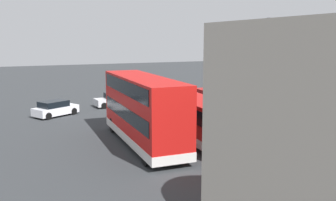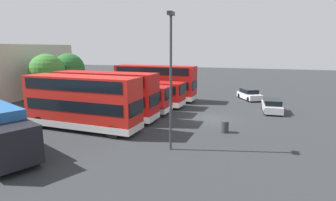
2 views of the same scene
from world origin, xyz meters
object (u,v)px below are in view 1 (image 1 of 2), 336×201
Objects in this scene: bus_double_decker_second at (280,100)px; waste_bin_yellow at (210,102)px; bus_single_deck_fourth at (198,118)px; car_small_green at (55,109)px; car_hatchback_silver at (117,99)px; bus_double_decker_near_end at (317,97)px; bus_single_deck_third at (243,114)px; bus_double_decker_fifth at (143,109)px; lamp_post_tall at (269,57)px.

bus_double_decker_second is 10.76× the size of waste_bin_yellow.
bus_single_deck_fourth is at bearing -2.41° from bus_double_decker_second.
car_hatchback_silver is at bearing -158.45° from car_small_green.
car_small_green is 15.57m from waste_bin_yellow.
bus_double_decker_near_end is 1.00× the size of bus_double_decker_second.
bus_single_deck_third is 3.53m from bus_single_deck_fourth.
bus_single_deck_fourth is 3.91m from bus_double_decker_fifth.
car_hatchback_silver is at bearing -99.05° from bus_double_decker_fifth.
lamp_post_tall is (-8.94, -8.40, 3.59)m from bus_single_deck_third.
bus_double_decker_fifth is 12.72m from car_small_green.
car_hatchback_silver is 1.06× the size of car_small_green.
bus_single_deck_third is at bearing 0.55° from bus_double_decker_second.
bus_single_deck_third is 2.46× the size of car_small_green.
lamp_post_tall reaches higher than car_small_green.
lamp_post_tall is (-5.55, -8.37, 2.77)m from bus_double_decker_second.
waste_bin_yellow is (3.04, -11.46, -1.97)m from bus_double_decker_near_end.
car_small_green is (11.57, -12.73, -0.92)m from bus_single_deck_third.
bus_single_deck_fourth is 1.02× the size of bus_double_decker_fifth.
bus_single_deck_fourth reaches higher than car_hatchback_silver.
bus_double_decker_fifth reaches higher than car_hatchback_silver.
bus_double_decker_near_end reaches higher than bus_single_deck_third.
bus_double_decker_fifth is at bearing -8.37° from bus_single_deck_fourth.
bus_double_decker_fifth is 15.55m from waste_bin_yellow.
bus_double_decker_fifth is at bearing 43.20° from waste_bin_yellow.
bus_double_decker_near_end is at bearing 179.83° from bus_single_deck_third.
bus_single_deck_fourth reaches higher than car_small_green.
bus_double_decker_near_end is 12.02m from waste_bin_yellow.
bus_double_decker_fifth is (3.79, -0.56, 0.83)m from bus_single_deck_fourth.
waste_bin_yellow is (-7.45, -11.11, -1.15)m from bus_single_deck_fourth.
waste_bin_yellow is at bearing -31.26° from lamp_post_tall.
bus_double_decker_fifth is (10.68, -0.85, 0.00)m from bus_double_decker_second.
lamp_post_tall is at bearing 148.74° from waste_bin_yellow.
bus_double_decker_near_end is at bearing 104.88° from waste_bin_yellow.
waste_bin_yellow is at bearing 175.22° from car_small_green.
bus_double_decker_fifth reaches higher than bus_single_deck_fourth.
bus_double_decker_second is 0.94× the size of bus_double_decker_fifth.
bus_double_decker_near_end is 2.22× the size of car_hatchback_silver.
bus_single_deck_third is at bearing 173.13° from bus_double_decker_fifth.
lamp_post_tall reaches higher than bus_single_deck_third.
bus_single_deck_fourth is at bearing 95.65° from car_hatchback_silver.
car_hatchback_silver is (11.98, -15.35, -1.74)m from bus_double_decker_near_end.
bus_single_deck_third is 16.15m from car_hatchback_silver.
bus_single_deck_fourth is 11.70× the size of waste_bin_yellow.
bus_double_decker_fifth is at bearing 24.86° from lamp_post_tall.
bus_double_decker_fifth is 1.21× the size of lamp_post_tall.
bus_single_deck_fourth is 14.83m from car_small_green.
bus_double_decker_fifth is 18.11m from lamp_post_tall.
bus_double_decker_near_end reaches higher than car_small_green.
bus_single_deck_third reaches higher than car_hatchback_silver.
lamp_post_tall reaches higher than bus_single_deck_fourth.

